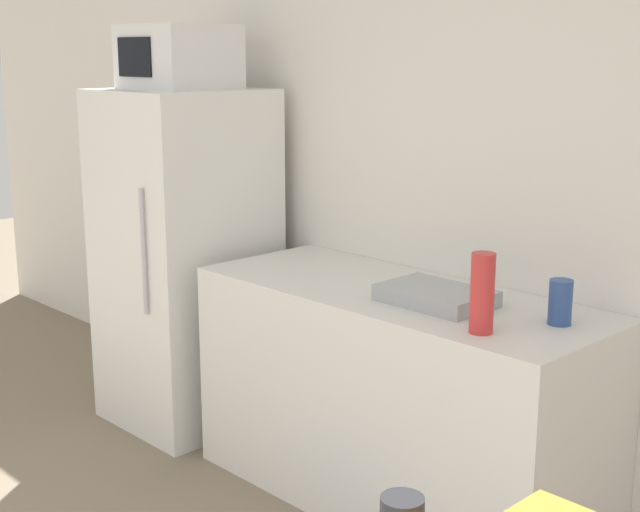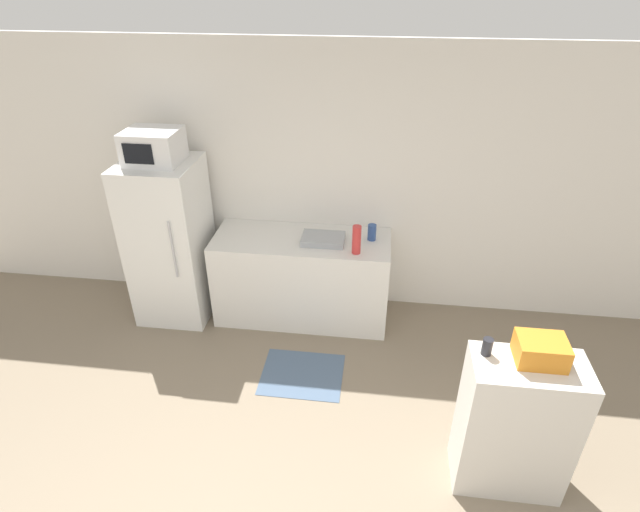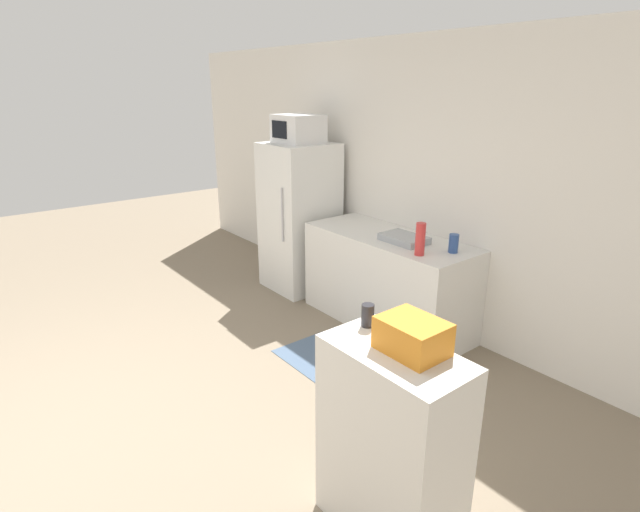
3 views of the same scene
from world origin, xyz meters
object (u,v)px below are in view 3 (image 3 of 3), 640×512
at_px(refrigerator, 300,217).
at_px(jar, 368,315).
at_px(bottle_tall, 420,239).
at_px(basket, 412,336).
at_px(bottle_short, 454,243).
at_px(microwave, 298,129).

relative_size(refrigerator, jar, 13.84).
xyz_separation_m(bottle_tall, basket, (1.19, -1.44, 0.11)).
distance_m(refrigerator, basket, 3.39).
xyz_separation_m(bottle_short, basket, (1.06, -1.71, 0.17)).
bearing_deg(microwave, basket, -27.48).
bearing_deg(jar, basket, -3.44).
bearing_deg(jar, bottle_short, 114.13).
xyz_separation_m(refrigerator, bottle_tall, (1.80, -0.11, 0.21)).
bearing_deg(basket, jar, 176.56).
xyz_separation_m(microwave, basket, (2.99, -1.56, -0.63)).
relative_size(refrigerator, basket, 5.50).
relative_size(bottle_tall, bottle_short, 1.73).
distance_m(microwave, jar, 3.16).
relative_size(refrigerator, bottle_short, 10.40).
xyz_separation_m(bottle_short, jar, (0.76, -1.69, 0.15)).
xyz_separation_m(microwave, bottle_tall, (1.80, -0.11, -0.74)).
height_order(microwave, basket, microwave).
distance_m(basket, jar, 0.31).
distance_m(refrigerator, jar, 3.11).
bearing_deg(basket, microwave, 152.52).
distance_m(bottle_tall, bottle_short, 0.30).
height_order(refrigerator, bottle_tall, refrigerator).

